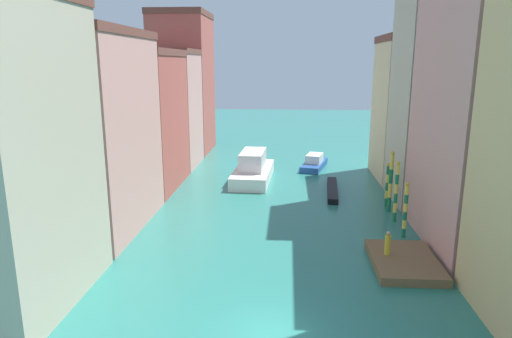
{
  "coord_description": "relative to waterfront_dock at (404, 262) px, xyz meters",
  "views": [
    {
      "loc": [
        0.61,
        -18.62,
        12.25
      ],
      "look_at": [
        -2.55,
        26.69,
        1.5
      ],
      "focal_mm": 31.84,
      "sensor_mm": 36.0,
      "label": 1
    }
  ],
  "objects": [
    {
      "name": "gondola_black",
      "position": [
        -2.9,
        15.95,
        -0.0
      ],
      "size": [
        1.55,
        8.06,
        0.52
      ],
      "color": "black",
      "rests_on": "ground"
    },
    {
      "name": "building_left_3",
      "position": [
        -21.7,
        26.67,
        6.6
      ],
      "size": [
        7.32,
        8.5,
        13.7
      ],
      "color": "tan",
      "rests_on": "ground"
    },
    {
      "name": "building_right_2",
      "position": [
        5.84,
        14.15,
        10.59
      ],
      "size": [
        7.32,
        7.71,
        21.69
      ],
      "color": "#BCB299",
      "rests_on": "ground"
    },
    {
      "name": "mooring_pole_3",
      "position": [
        1.35,
        11.94,
        1.72
      ],
      "size": [
        0.34,
        0.34,
        3.87
      ],
      "color": "#197247",
      "rests_on": "ground"
    },
    {
      "name": "building_left_2",
      "position": [
        -21.7,
        16.92,
        6.47
      ],
      "size": [
        7.32,
        10.93,
        13.44
      ],
      "color": "#B25147",
      "rests_on": "ground"
    },
    {
      "name": "vaporetto_white",
      "position": [
        -10.88,
        19.95,
        0.91
      ],
      "size": [
        4.13,
        9.73,
        3.16
      ],
      "color": "white",
      "rests_on": "ground"
    },
    {
      "name": "motorboat_0",
      "position": [
        -4.08,
        26.2,
        0.35
      ],
      "size": [
        3.61,
        6.72,
        1.67
      ],
      "color": "#234C93",
      "rests_on": "ground"
    },
    {
      "name": "mooring_pole_1",
      "position": [
        1.18,
        8.06,
        2.21
      ],
      "size": [
        0.3,
        0.3,
        4.85
      ],
      "color": "#197247",
      "rests_on": "ground"
    },
    {
      "name": "waterfront_dock",
      "position": [
        0.0,
        0.0,
        0.0
      ],
      "size": [
        3.91,
        5.73,
        0.53
      ],
      "color": "brown",
      "rests_on": "ground"
    },
    {
      "name": "mooring_pole_0",
      "position": [
        1.14,
        4.86,
        1.8
      ],
      "size": [
        0.3,
        0.3,
        4.04
      ],
      "color": "#197247",
      "rests_on": "ground"
    },
    {
      "name": "building_left_1",
      "position": [
        -21.7,
        5.49,
        7.03
      ],
      "size": [
        7.32,
        12.05,
        14.58
      ],
      "color": "tan",
      "rests_on": "ground"
    },
    {
      "name": "building_right_3",
      "position": [
        5.84,
        22.42,
        7.21
      ],
      "size": [
        7.32,
        8.69,
        14.93
      ],
      "color": "beige",
      "rests_on": "ground"
    },
    {
      "name": "building_left_4",
      "position": [
        -21.7,
        35.95,
        9.14
      ],
      "size": [
        7.32,
        9.84,
        18.77
      ],
      "color": "#B25147",
      "rests_on": "ground"
    },
    {
      "name": "person_on_dock",
      "position": [
        -0.97,
        0.44,
        0.96
      ],
      "size": [
        0.36,
        0.36,
        1.51
      ],
      "color": "gold",
      "rests_on": "waterfront_dock"
    },
    {
      "name": "ground_plane",
      "position": [
        -7.93,
        16.69,
        -0.27
      ],
      "size": [
        154.0,
        154.0,
        0.0
      ],
      "primitive_type": "plane",
      "color": "#28756B"
    },
    {
      "name": "building_right_1",
      "position": [
        5.84,
        4.15,
        8.75
      ],
      "size": [
        7.32,
        11.85,
        18.01
      ],
      "color": "tan",
      "rests_on": "ground"
    },
    {
      "name": "mooring_pole_2",
      "position": [
        1.29,
        10.57,
        2.38
      ],
      "size": [
        0.36,
        0.36,
        5.18
      ],
      "color": "#197247",
      "rests_on": "ground"
    }
  ]
}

